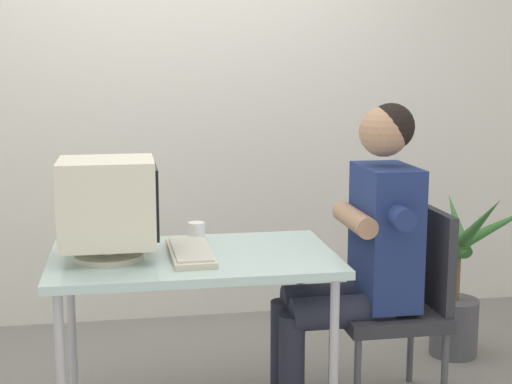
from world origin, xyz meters
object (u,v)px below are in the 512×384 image
desk (194,269)px  crt_monitor (108,204)px  keyboard (190,252)px  desk_mug (196,232)px  person_seated (363,246)px  office_chair (403,297)px  potted_plant (457,280)px

desk → crt_monitor: bearing=-179.9°
keyboard → desk_mug: size_ratio=5.38×
keyboard → desk: bearing=28.4°
desk_mug → crt_monitor: bearing=-148.9°
person_seated → office_chair: bearing=-0.0°
potted_plant → crt_monitor: bearing=-163.3°
desk → keyboard: 0.08m
potted_plant → desk_mug: 1.44m
person_seated → potted_plant: size_ratio=1.47×
desk → desk_mug: bearing=81.4°
crt_monitor → potted_plant: bearing=16.7°
crt_monitor → person_seated: 1.09m
desk_mug → keyboard: bearing=-101.8°
keyboard → person_seated: person_seated is taller
crt_monitor → keyboard: bearing=-1.3°
keyboard → potted_plant: 1.54m
office_chair → desk: bearing=-177.0°
desk → office_chair: 0.94m
person_seated → keyboard: bearing=-175.7°
office_chair → person_seated: 0.30m
person_seated → desk: bearing=-176.2°
keyboard → potted_plant: size_ratio=0.51×
office_chair → desk_mug: (-0.89, 0.17, 0.29)m
crt_monitor → office_chair: size_ratio=0.45×
crt_monitor → potted_plant: 1.88m
desk → person_seated: person_seated is taller
desk → office_chair: (0.92, 0.05, -0.19)m
keyboard → person_seated: 0.75m
crt_monitor → keyboard: 0.38m
potted_plant → desk: bearing=-159.6°
crt_monitor → desk_mug: size_ratio=4.63×
desk → person_seated: bearing=3.8°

